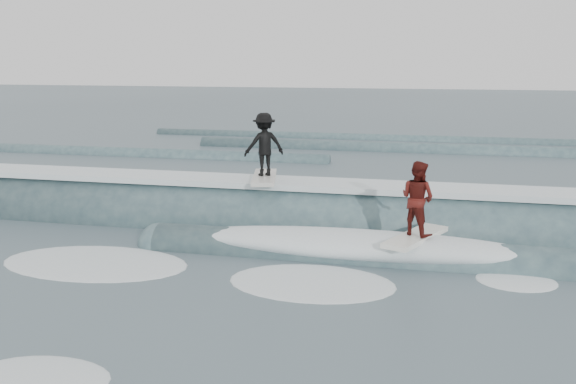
# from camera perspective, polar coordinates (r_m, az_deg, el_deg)

# --- Properties ---
(ground) EXTENTS (160.00, 160.00, 0.00)m
(ground) POSITION_cam_1_polar(r_m,az_deg,el_deg) (12.41, -3.13, -7.67)
(ground) COLOR #384A52
(ground) RESTS_ON ground
(breaking_wave) EXTENTS (22.10, 3.89, 2.22)m
(breaking_wave) POSITION_cam_1_polar(r_m,az_deg,el_deg) (15.70, 1.45, -3.31)
(breaking_wave) COLOR #324B55
(breaking_wave) RESTS_ON ground
(surfer_black) EXTENTS (1.16, 2.07, 1.65)m
(surfer_black) POSITION_cam_1_polar(r_m,az_deg,el_deg) (15.85, -2.13, 3.93)
(surfer_black) COLOR silver
(surfer_black) RESTS_ON ground
(surfer_red) EXTENTS (1.30, 2.05, 1.63)m
(surfer_red) POSITION_cam_1_polar(r_m,az_deg,el_deg) (13.26, 11.41, -1.03)
(surfer_red) COLOR white
(surfer_red) RESTS_ON ground
(whitewater) EXTENTS (14.35, 6.72, 0.10)m
(whitewater) POSITION_cam_1_polar(r_m,az_deg,el_deg) (12.51, -9.91, -7.68)
(whitewater) COLOR white
(whitewater) RESTS_ON ground
(far_swells) EXTENTS (37.08, 8.65, 0.80)m
(far_swells) POSITION_cam_1_polar(r_m,az_deg,el_deg) (29.80, 1.31, 3.82)
(far_swells) COLOR #324B55
(far_swells) RESTS_ON ground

